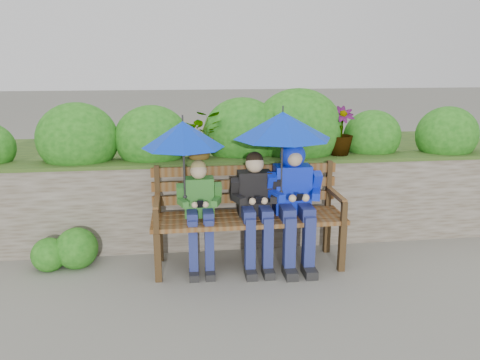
{
  "coord_description": "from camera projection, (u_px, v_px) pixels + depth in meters",
  "views": [
    {
      "loc": [
        -0.59,
        -4.46,
        2.14
      ],
      "look_at": [
        0.0,
        0.1,
        0.95
      ],
      "focal_mm": 35.0,
      "sensor_mm": 36.0,
      "label": 1
    }
  ],
  "objects": [
    {
      "name": "umbrella_right",
      "position": [
        283.0,
        125.0,
        4.67
      ],
      "size": [
        1.0,
        1.0,
        0.91
      ],
      "color": "#022CC0",
      "rests_on": "ground"
    },
    {
      "name": "boy_right",
      "position": [
        294.0,
        194.0,
        4.87
      ],
      "size": [
        0.57,
        0.69,
        1.3
      ],
      "color": "#000AC2",
      "rests_on": "ground"
    },
    {
      "name": "boy_middle",
      "position": [
        256.0,
        203.0,
        4.84
      ],
      "size": [
        0.51,
        0.59,
        1.22
      ],
      "color": "black",
      "rests_on": "ground"
    },
    {
      "name": "garden_backdrop",
      "position": [
        226.0,
        177.0,
        6.29
      ],
      "size": [
        8.0,
        2.83,
        1.85
      ],
      "color": "brown",
      "rests_on": "ground"
    },
    {
      "name": "umbrella_left",
      "position": [
        183.0,
        135.0,
        4.58
      ],
      "size": [
        0.82,
        0.82,
        0.85
      ],
      "color": "#022CC0",
      "rests_on": "ground"
    },
    {
      "name": "park_bench",
      "position": [
        247.0,
        209.0,
        4.95
      ],
      "size": [
        2.01,
        0.59,
        1.06
      ],
      "color": "#3D2A16",
      "rests_on": "ground"
    },
    {
      "name": "boy_left",
      "position": [
        200.0,
        208.0,
        4.78
      ],
      "size": [
        0.46,
        0.53,
        1.15
      ],
      "color": "#1C6817",
      "rests_on": "ground"
    },
    {
      "name": "ground",
      "position": [
        241.0,
        270.0,
        4.9
      ],
      "size": [
        60.0,
        60.0,
        0.0
      ],
      "primitive_type": "plane",
      "color": "slate",
      "rests_on": "ground"
    }
  ]
}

